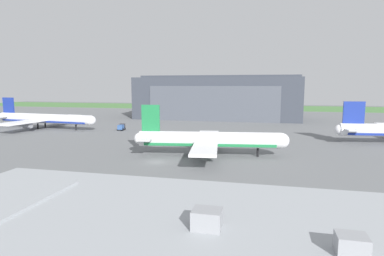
{
  "coord_description": "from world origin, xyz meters",
  "views": [
    {
      "loc": [
        23.15,
        -64.53,
        16.59
      ],
      "look_at": [
        2.79,
        22.24,
        4.65
      ],
      "focal_mm": 30.05,
      "sensor_mm": 36.0,
      "label": 1
    }
  ],
  "objects_px": {
    "airliner_far_right": "(44,119)",
    "fuel_bowser": "(121,127)",
    "maintenance_hangar": "(218,98)",
    "airliner_near_left": "(209,140)"
  },
  "relations": [
    {
      "from": "maintenance_hangar",
      "to": "airliner_near_left",
      "type": "height_order",
      "value": "maintenance_hangar"
    },
    {
      "from": "airliner_far_right",
      "to": "airliner_near_left",
      "type": "bearing_deg",
      "value": -24.88
    },
    {
      "from": "maintenance_hangar",
      "to": "airliner_far_right",
      "type": "distance_m",
      "value": 80.42
    },
    {
      "from": "fuel_bowser",
      "to": "maintenance_hangar",
      "type": "bearing_deg",
      "value": 61.97
    },
    {
      "from": "airliner_far_right",
      "to": "fuel_bowser",
      "type": "distance_m",
      "value": 30.8
    },
    {
      "from": "maintenance_hangar",
      "to": "airliner_far_right",
      "type": "relative_size",
      "value": 1.78
    },
    {
      "from": "airliner_far_right",
      "to": "fuel_bowser",
      "type": "xyz_separation_m",
      "value": [
        30.58,
        2.62,
        -2.55
      ]
    },
    {
      "from": "airliner_far_right",
      "to": "fuel_bowser",
      "type": "bearing_deg",
      "value": 4.89
    },
    {
      "from": "fuel_bowser",
      "to": "airliner_far_right",
      "type": "bearing_deg",
      "value": -175.11
    },
    {
      "from": "maintenance_hangar",
      "to": "airliner_near_left",
      "type": "bearing_deg",
      "value": -82.54
    }
  ]
}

